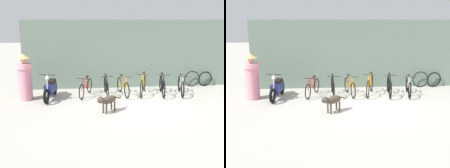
{
  "view_description": "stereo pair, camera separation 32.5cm",
  "coord_description": "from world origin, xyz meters",
  "views": [
    {
      "loc": [
        -1.99,
        -8.48,
        2.9
      ],
      "look_at": [
        -0.96,
        0.91,
        0.65
      ],
      "focal_mm": 42.0,
      "sensor_mm": 36.0,
      "label": 1
    },
    {
      "loc": [
        -1.66,
        -8.51,
        2.9
      ],
      "look_at": [
        -0.96,
        0.91,
        0.65
      ],
      "focal_mm": 42.0,
      "sensor_mm": 36.0,
      "label": 2
    }
  ],
  "objects": [
    {
      "name": "ground_plane",
      "position": [
        0.0,
        0.0,
        0.0
      ],
      "size": [
        60.0,
        60.0,
        0.0
      ],
      "primitive_type": "plane",
      "color": "#B7B2A5"
    },
    {
      "name": "shop_wall_back",
      "position": [
        0.0,
        3.0,
        1.49
      ],
      "size": [
        9.2,
        0.2,
        2.99
      ],
      "color": "slate",
      "rests_on": "ground"
    },
    {
      "name": "motorcycle",
      "position": [
        -3.28,
        1.41,
        0.4
      ],
      "size": [
        0.58,
        1.81,
        1.03
      ],
      "rotation": [
        0.0,
        0.0,
        -1.7
      ],
      "color": "black",
      "rests_on": "ground"
    },
    {
      "name": "bicycle_0",
      "position": [
        -1.93,
        1.72,
        0.33
      ],
      "size": [
        0.61,
        1.57,
        0.79
      ],
      "rotation": [
        0.0,
        0.0,
        -1.89
      ],
      "color": "black",
      "rests_on": "ground"
    },
    {
      "name": "bicycle_4",
      "position": [
        1.15,
        1.54,
        0.37
      ],
      "size": [
        0.46,
        1.65,
        0.9
      ],
      "rotation": [
        0.0,
        0.0,
        -1.74
      ],
      "color": "black",
      "rests_on": "ground"
    },
    {
      "name": "person_in_robes",
      "position": [
        -4.2,
        1.4,
        0.89
      ],
      "size": [
        0.78,
        0.78,
        1.76
      ],
      "rotation": [
        0.0,
        0.0,
        2.73
      ],
      "color": "pink",
      "rests_on": "ground"
    },
    {
      "name": "bicycle_5",
      "position": [
        1.93,
        1.52,
        0.34
      ],
      "size": [
        0.51,
        1.6,
        0.83
      ],
      "rotation": [
        0.0,
        0.0,
        -1.8
      ],
      "color": "black",
      "rests_on": "ground"
    },
    {
      "name": "spare_tire_left",
      "position": [
        2.91,
        2.74,
        0.36
      ],
      "size": [
        0.72,
        0.06,
        0.72
      ],
      "rotation": [
        0.0,
        0.0,
        -0.03
      ],
      "color": "black",
      "rests_on": "ground"
    },
    {
      "name": "spare_tire_right",
      "position": [
        3.54,
        2.75,
        0.34
      ],
      "size": [
        0.69,
        0.12,
        0.68
      ],
      "rotation": [
        0.0,
        0.0,
        0.1
      ],
      "color": "black",
      "rests_on": "ground"
    },
    {
      "name": "bicycle_1",
      "position": [
        -1.12,
        1.66,
        0.36
      ],
      "size": [
        0.46,
        1.67,
        0.86
      ],
      "rotation": [
        0.0,
        0.0,
        -1.56
      ],
      "color": "black",
      "rests_on": "ground"
    },
    {
      "name": "stray_dog",
      "position": [
        -1.25,
        -0.38,
        0.42
      ],
      "size": [
        0.89,
        0.82,
        0.61
      ],
      "rotation": [
        0.0,
        0.0,
        3.87
      ],
      "color": "#4C3F33",
      "rests_on": "ground"
    },
    {
      "name": "bicycle_3",
      "position": [
        0.4,
        1.71,
        0.38
      ],
      "size": [
        0.66,
        1.71,
        0.91
      ],
      "rotation": [
        0.0,
        0.0,
        -1.9
      ],
      "color": "black",
      "rests_on": "ground"
    },
    {
      "name": "bicycle_2",
      "position": [
        -0.43,
        1.68,
        0.34
      ],
      "size": [
        0.46,
        1.62,
        0.83
      ],
      "rotation": [
        0.0,
        0.0,
        -1.42
      ],
      "color": "black",
      "rests_on": "ground"
    }
  ]
}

